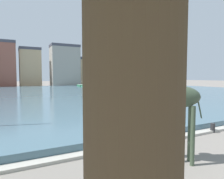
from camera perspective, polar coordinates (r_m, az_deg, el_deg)
name	(u,v)px	position (r m, az deg, el deg)	size (l,w,h in m)	color
harbor_water	(55,94)	(34.48, -16.21, -1.15)	(81.25, 53.03, 0.40)	#476675
quay_edge_coping	(165,139)	(9.93, 15.15, -13.74)	(81.25, 0.50, 0.12)	#ADA89E
giraffe_statue	(173,99)	(7.13, 17.27, -2.64)	(2.25, 1.75, 4.40)	#3D4C38
sailboat_green	(83,86)	(56.32, -8.49, 1.00)	(3.06, 6.55, 7.61)	#236B42
mooring_bollard	(213,128)	(12.14, 27.23, -9.89)	(0.24, 0.24, 0.50)	#232326
townhouse_narrow_midrow	(4,64)	(65.47, -28.89, 6.41)	(6.33, 8.15, 13.27)	#8E5142
townhouse_wide_warehouse	(30,67)	(66.19, -22.73, 5.95)	(6.18, 6.39, 11.91)	tan
townhouse_corner_house	(65,66)	(64.28, -13.53, 6.73)	(8.78, 5.56, 13.08)	gray
townhouse_end_terrace	(81,72)	(67.97, -9.07, 5.13)	(6.39, 6.58, 9.57)	tan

